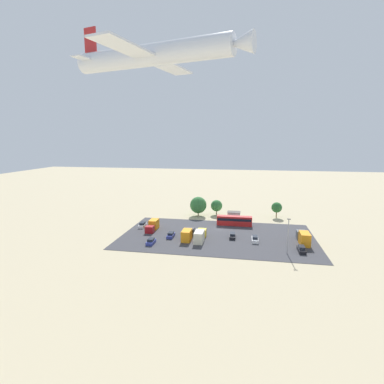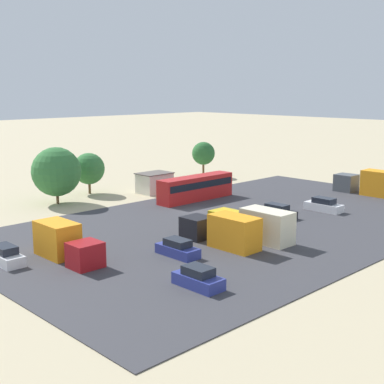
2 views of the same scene
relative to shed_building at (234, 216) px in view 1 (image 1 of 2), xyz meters
The scene contains 19 objects.
ground_plane 13.76m from the shed_building, 72.30° to the left, with size 400.00×400.00×0.00m, color tan.
parking_lot_surface 20.89m from the shed_building, 78.49° to the left, with size 57.97×34.07×0.08m.
shed_building is the anchor object (origin of this frame).
bus 7.97m from the shed_building, 93.63° to the left, with size 11.88×2.45×3.23m.
parked_car_0 24.60m from the shed_building, 106.72° to the left, with size 1.82×4.65×1.64m.
parked_car_1 37.88m from the shed_building, 54.64° to the left, with size 1.87×4.02×1.60m.
parked_car_2 30.05m from the shed_building, 53.60° to the left, with size 1.76×4.25×1.55m.
parked_car_3 21.39m from the shed_building, 91.47° to the left, with size 1.72×4.71×1.50m.
parked_car_4 35.19m from the shed_building, 122.42° to the left, with size 1.76×4.53×1.61m.
parked_car_5 33.64m from the shed_building, 27.41° to the left, with size 1.72×4.27×1.60m.
parked_truck_0 27.86m from the shed_building, 63.20° to the left, with size 2.54×8.61×3.12m.
parked_truck_1 31.16m from the shed_building, 35.14° to the left, with size 2.56×7.69×3.09m.
parked_truck_2 30.56m from the shed_building, 132.29° to the left, with size 2.58×9.24×3.52m.
parked_truck_3 27.02m from the shed_building, 71.17° to the left, with size 2.51×9.33×3.20m.
tree_near_shed 16.91m from the shed_building, 160.31° to the right, with size 3.91×3.91×5.87m.
tree_apron_mid 9.52m from the shed_building, 40.99° to the right, with size 4.48×4.48×5.84m.
tree_apron_far 14.46m from the shed_building, 13.28° to the right, with size 6.39×6.39×7.41m.
light_pole_lot_centre 35.28m from the shed_building, 115.26° to the left, with size 0.90×0.28×9.32m.
airplane 68.64m from the shed_building, 76.12° to the left, with size 35.30×29.07×8.77m.
Camera 1 is at (-7.98, 95.22, 29.12)m, focal length 28.00 mm.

